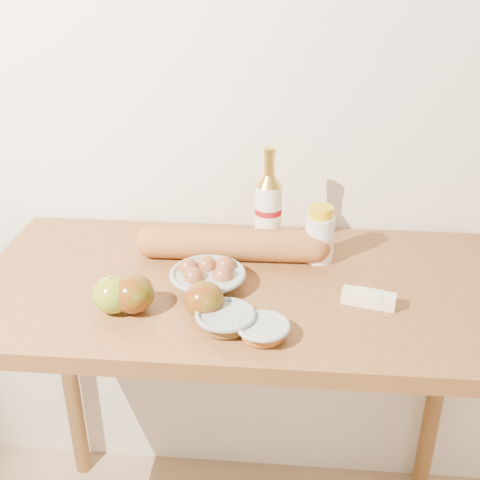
% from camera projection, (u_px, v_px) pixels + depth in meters
% --- Properties ---
extents(back_wall, '(3.50, 0.02, 2.60)m').
position_uv_depth(back_wall, '(253.00, 71.00, 1.46)').
color(back_wall, silver).
rests_on(back_wall, ground).
extents(table, '(1.20, 0.60, 0.90)m').
position_uv_depth(table, '(241.00, 327.00, 1.40)').
color(table, '#985F31').
rests_on(table, ground).
extents(bourbon_bottle, '(0.07, 0.07, 0.26)m').
position_uv_depth(bourbon_bottle, '(268.00, 211.00, 1.43)').
color(bourbon_bottle, '#F3E8CE').
rests_on(bourbon_bottle, table).
extents(cream_bottle, '(0.09, 0.09, 0.14)m').
position_uv_depth(cream_bottle, '(319.00, 235.00, 1.42)').
color(cream_bottle, white).
rests_on(cream_bottle, table).
extents(egg_bowl, '(0.20, 0.20, 0.06)m').
position_uv_depth(egg_bowl, '(208.00, 276.00, 1.32)').
color(egg_bowl, '#94A19B').
rests_on(egg_bowl, table).
extents(baguette, '(0.47, 0.09, 0.08)m').
position_uv_depth(baguette, '(233.00, 244.00, 1.43)').
color(baguette, '#BF743A').
rests_on(baguette, table).
extents(apple_yellowgreen, '(0.10, 0.10, 0.08)m').
position_uv_depth(apple_yellowgreen, '(113.00, 294.00, 1.23)').
color(apple_yellowgreen, '#9E901F').
rests_on(apple_yellowgreen, table).
extents(apple_redgreen_front, '(0.12, 0.12, 0.08)m').
position_uv_depth(apple_redgreen_front, '(133.00, 294.00, 1.23)').
color(apple_redgreen_front, maroon).
rests_on(apple_redgreen_front, table).
extents(apple_redgreen_right, '(0.09, 0.09, 0.08)m').
position_uv_depth(apple_redgreen_right, '(204.00, 299.00, 1.21)').
color(apple_redgreen_right, maroon).
rests_on(apple_redgreen_right, table).
extents(sugar_bowl, '(0.14, 0.14, 0.03)m').
position_uv_depth(sugar_bowl, '(225.00, 319.00, 1.18)').
color(sugar_bowl, gray).
rests_on(sugar_bowl, table).
extents(syrup_bowl, '(0.12, 0.12, 0.03)m').
position_uv_depth(syrup_bowl, '(263.00, 330.00, 1.16)').
color(syrup_bowl, '#97A59E').
rests_on(syrup_bowl, table).
extents(butter_stick, '(0.12, 0.06, 0.03)m').
position_uv_depth(butter_stick, '(369.00, 298.00, 1.26)').
color(butter_stick, '#F8F2C0').
rests_on(butter_stick, table).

